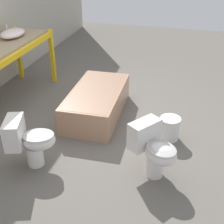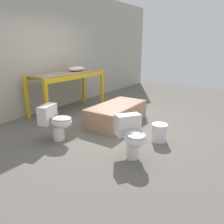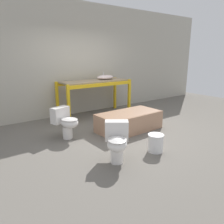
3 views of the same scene
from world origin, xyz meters
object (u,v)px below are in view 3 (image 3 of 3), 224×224
object	(u,v)px
bathtub_main	(129,120)
toilet_near	(117,140)
toilet_far	(66,121)
bucket_white	(156,143)
sink_basin	(105,77)

from	to	relation	value
bathtub_main	toilet_near	world-z (taller)	toilet_near
toilet_far	bucket_white	size ratio (longest dim) A/B	1.99
sink_basin	bathtub_main	world-z (taller)	sink_basin
toilet_near	bucket_white	bearing A→B (deg)	27.54
sink_basin	toilet_far	bearing A→B (deg)	-146.88
bucket_white	bathtub_main	bearing A→B (deg)	72.43
sink_basin	toilet_near	xyz separation A→B (m)	(-1.61, -2.70, -0.72)
toilet_near	bathtub_main	bearing A→B (deg)	78.08
toilet_far	toilet_near	bearing A→B (deg)	-99.70
bathtub_main	toilet_near	distance (m)	1.62
toilet_far	bathtub_main	bearing A→B (deg)	-34.32
bucket_white	sink_basin	bearing A→B (deg)	74.04
bathtub_main	sink_basin	bearing A→B (deg)	73.31
sink_basin	bathtub_main	bearing A→B (deg)	-104.74
bathtub_main	toilet_far	size ratio (longest dim) A/B	2.33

